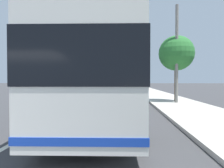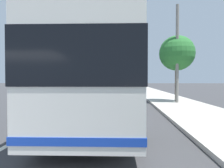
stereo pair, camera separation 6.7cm
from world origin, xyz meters
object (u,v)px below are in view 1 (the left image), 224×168
at_px(car_ahead_same_lane, 116,86).
at_px(roadside_tree_mid_block, 176,54).
at_px(car_far_distant, 87,87).
at_px(utility_pole, 177,55).
at_px(coach_bus, 102,78).
at_px(car_behind_bus, 104,84).

xyz_separation_m(car_ahead_same_lane, roadside_tree_mid_block, (-18.14, -5.19, 2.99)).
bearing_deg(car_far_distant, utility_pole, 30.23).
xyz_separation_m(coach_bus, roadside_tree_mid_block, (5.32, -4.97, 1.89)).
xyz_separation_m(car_far_distant, roadside_tree_mid_block, (-14.83, -9.46, 3.01)).
bearing_deg(car_behind_bus, utility_pole, 14.05).
bearing_deg(car_ahead_same_lane, roadside_tree_mid_block, -161.89).
height_order(car_behind_bus, car_far_distant, car_behind_bus).
bearing_deg(car_behind_bus, car_far_distant, -0.84).
relative_size(car_ahead_same_lane, roadside_tree_mid_block, 0.81).
height_order(car_behind_bus, roadside_tree_mid_block, roadside_tree_mid_block).
height_order(coach_bus, roadside_tree_mid_block, roadside_tree_mid_block).
distance_m(coach_bus, roadside_tree_mid_block, 7.52).
bearing_deg(car_behind_bus, car_ahead_same_lane, 12.31).
relative_size(car_behind_bus, roadside_tree_mid_block, 0.88).
height_order(car_ahead_same_lane, utility_pole, utility_pole).
relative_size(coach_bus, car_ahead_same_lane, 2.97).
height_order(car_far_distant, roadside_tree_mid_block, roadside_tree_mid_block).
bearing_deg(car_far_distant, car_behind_bus, 177.87).
xyz_separation_m(car_ahead_same_lane, car_far_distant, (-3.32, 4.27, -0.02)).
distance_m(coach_bus, car_behind_bus, 41.59).
xyz_separation_m(car_ahead_same_lane, car_behind_bus, (17.94, 3.60, 0.02)).
relative_size(car_behind_bus, car_far_distant, 0.95).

